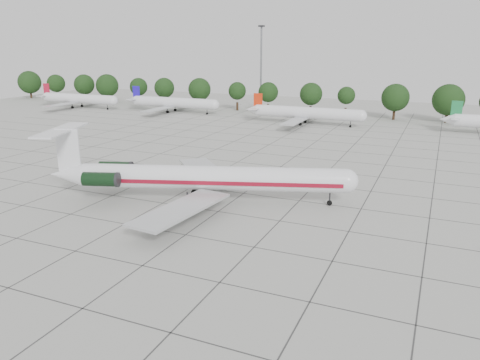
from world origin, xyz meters
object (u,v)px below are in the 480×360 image
Objects in this scene: bg_airliner_a at (78,99)px; bg_airliner_b at (173,103)px; main_airliner at (195,177)px; bg_airliner_c at (306,113)px; floodlight_mast at (261,63)px.

bg_airliner_a and bg_airliner_b have the same top height.
main_airliner is 104.97m from bg_airliner_a.
floodlight_mast reaches higher than bg_airliner_c.
bg_airliner_b is 1.00× the size of bg_airliner_c.
bg_airliner_a is at bearing 121.05° from main_airliner.
main_airliner is at bearing -56.72° from bg_airliner_b.
main_airliner is 94.02m from floodlight_mast.
bg_airliner_c is 34.63m from floodlight_mast.
floodlight_mast is (54.53, 22.05, 11.37)m from bg_airliner_a.
bg_airliner_a is 1.00× the size of bg_airliner_c.
bg_airliner_c is at bearing -48.05° from floodlight_mast.
bg_airliner_b is 1.11× the size of floodlight_mast.
bg_airliner_b is (33.57, 3.28, 0.00)m from bg_airliner_a.
main_airliner reaches higher than bg_airliner_a.
bg_airliner_a is 1.11× the size of floodlight_mast.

